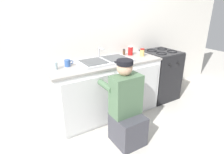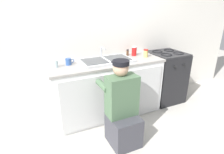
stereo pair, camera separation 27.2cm
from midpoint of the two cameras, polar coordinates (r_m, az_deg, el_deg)
name	(u,v)px [view 2 (the right image)]	position (r m, az deg, el deg)	size (l,w,h in m)	color
ground_plane	(115,122)	(2.99, 3.53, -13.70)	(12.00, 12.00, 0.00)	beige
back_wall	(97,35)	(3.06, -1.92, 12.66)	(6.00, 0.10, 2.50)	silver
counter_cabinet	(107,90)	(2.99, 1.04, -3.97)	(1.73, 0.62, 0.87)	white
countertop	(106,63)	(2.83, 1.01, 4.38)	(1.77, 0.62, 0.03)	#9E9993
sink_double_basin	(106,60)	(2.82, 1.00, 5.08)	(0.80, 0.44, 0.19)	silver
stove_range	(165,77)	(3.63, 17.97, 0.08)	(0.59, 0.62, 0.93)	black
plumber_person	(122,111)	(2.40, 6.46, -10.28)	(0.42, 0.61, 1.10)	#3F3F47
condiment_jar	(146,53)	(3.13, 12.74, 7.05)	(0.07, 0.07, 0.13)	#DBB760
spice_bottle_pepper	(128,53)	(3.18, 7.22, 7.36)	(0.04, 0.04, 0.10)	#513823
water_glass	(56,64)	(2.62, -13.93, 3.86)	(0.06, 0.06, 0.10)	#ADC6CC
soda_cup_red	(134,51)	(3.19, 9.22, 7.75)	(0.08, 0.08, 0.15)	red
coffee_mug	(69,62)	(2.70, -10.31, 4.58)	(0.13, 0.08, 0.09)	#335699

